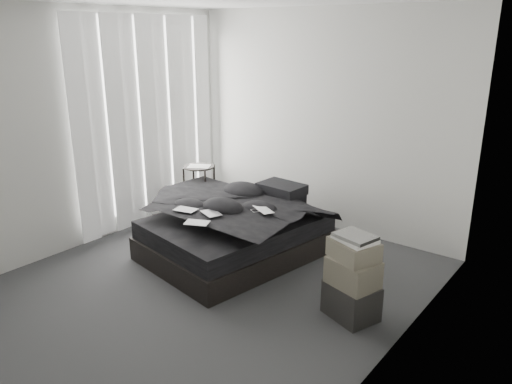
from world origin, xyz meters
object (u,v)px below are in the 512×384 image
Objects in this scene: box_lower at (351,300)px; side_stand at (200,193)px; bed at (236,244)px; laptop at (260,205)px.

side_stand is at bearing 161.32° from box_lower.
side_stand reaches higher than box_lower.
side_stand is (-1.06, 0.55, 0.23)m from bed.
laptop is 1.53m from side_stand.
side_stand reaches higher than bed.
box_lower is (2.62, -0.89, -0.20)m from side_stand.
laptop is 1.37m from box_lower.
bed is 2.57× the size of side_stand.
side_stand is 2.78m from box_lower.
laptop reaches higher than box_lower.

